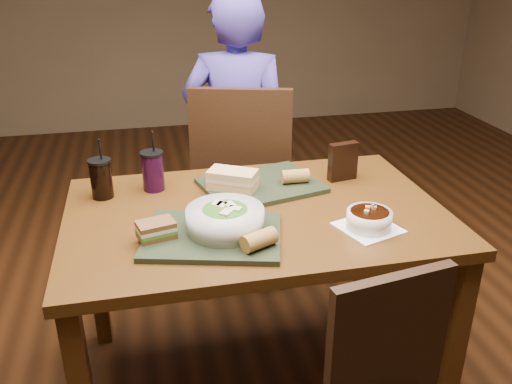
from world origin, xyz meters
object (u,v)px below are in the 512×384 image
dining_table (256,233)px  diner (237,142)px  chair_far (237,179)px  salad_bowl (225,218)px  cup_berry (153,171)px  tray_far (261,185)px  cup_cola (101,178)px  baguette_far (295,176)px  tray_near (213,236)px  sandwich_near (156,229)px  sandwich_far (233,179)px  baguette_near (259,240)px  soup_bowl (369,219)px  chip_bag (343,162)px

dining_table → diner: diner is taller
chair_far → salad_bowl: chair_far is taller
dining_table → chair_far: size_ratio=1.25×
diner → cup_berry: (-0.42, -0.56, 0.10)m
tray_far → cup_cola: cup_cola is taller
tray_far → diner: bearing=87.6°
baguette_far → cup_berry: bearing=170.0°
tray_near → baguette_far: (0.36, 0.33, 0.03)m
sandwich_near → baguette_far: 0.62m
dining_table → sandwich_far: (-0.05, 0.17, 0.14)m
cup_cola → sandwich_near: bearing=-65.5°
dining_table → salad_bowl: size_ratio=5.28×
chair_far → diner: bearing=77.3°
baguette_near → baguette_far: 0.51m
tray_far → cup_berry: bearing=169.9°
dining_table → tray_near: bearing=-136.8°
tray_near → soup_bowl: size_ratio=1.88×
dining_table → baguette_near: size_ratio=12.21×
diner → soup_bowl: 1.05m
sandwich_near → baguette_near: (0.29, -0.13, 0.00)m
cup_cola → tray_near: bearing=-48.7°
chair_far → cup_berry: chair_far is taller
cup_cola → chair_far: bearing=38.5°
dining_table → soup_bowl: bearing=-32.3°
salad_bowl → sandwich_far: 0.32m
baguette_near → cup_cola: (-0.47, 0.51, 0.03)m
dining_table → cup_berry: size_ratio=5.62×
tray_near → cup_cola: cup_cola is taller
salad_bowl → cup_cola: 0.54m
sandwich_far → baguette_near: 0.45m
chair_far → tray_near: chair_far is taller
cup_cola → cup_berry: 0.19m
soup_bowl → sandwich_far: size_ratio=1.11×
chair_far → chip_bag: chair_far is taller
baguette_far → cup_cola: bearing=174.9°
dining_table → sandwich_near: sandwich_near is taller
tray_far → chip_bag: chip_bag is taller
cup_berry → baguette_near: bearing=-62.5°
dining_table → cup_berry: (-0.33, 0.26, 0.17)m
sandwich_far → baguette_near: size_ratio=1.88×
salad_bowl → sandwich_near: size_ratio=1.94×
tray_far → sandwich_far: sandwich_far is taller
sandwich_near → sandwich_far: bearing=47.0°
diner → baguette_near: size_ratio=13.55×
chip_bag → baguette_near: bearing=-142.6°
sandwich_near → chair_far: bearing=64.2°
sandwich_far → sandwich_near: bearing=-133.0°
sandwich_near → chip_bag: 0.82m
sandwich_far → baguette_far: (0.24, 0.00, -0.01)m
sandwich_far → baguette_near: sandwich_far is taller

